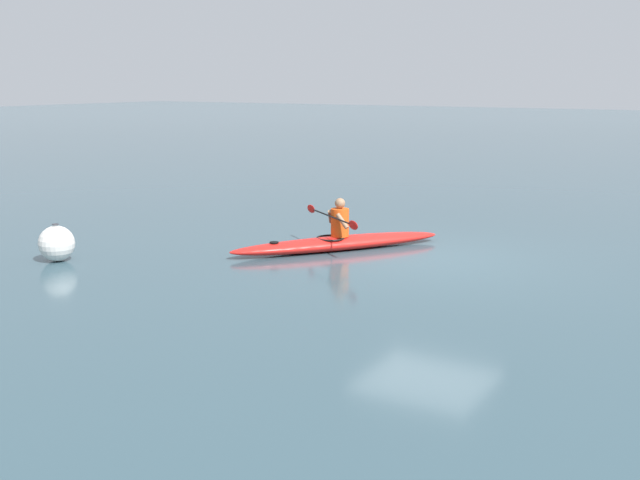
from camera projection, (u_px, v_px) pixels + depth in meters
name	position (u px, v px, depth m)	size (l,w,h in m)	color
ground_plane	(430.00, 259.00, 15.04)	(160.00, 160.00, 0.00)	#334C56
kayak	(338.00, 243.00, 15.85)	(3.21, 4.11, 0.28)	red
kayaker	(339.00, 220.00, 15.77)	(2.02, 1.47, 0.78)	#E04C14
mooring_buoy_channel_marker	(57.00, 243.00, 14.84)	(0.68, 0.68, 0.73)	silver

